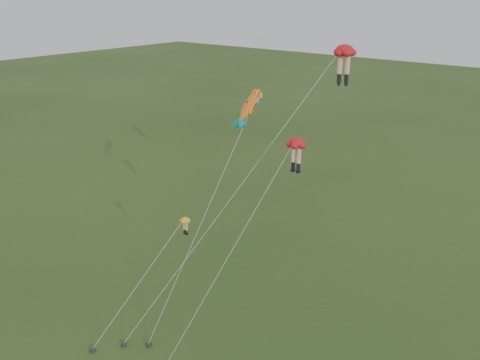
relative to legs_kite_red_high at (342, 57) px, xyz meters
The scene contains 5 objects.
ground 22.88m from the legs_kite_red_high, 118.00° to the right, with size 300.00×300.00×0.00m, color #294619.
legs_kite_red_high is the anchor object (origin of this frame).
legs_kite_red_mid 8.66m from the legs_kite_red_high, 81.15° to the right, with size 5.05×9.08×14.83m.
legs_kite_yellow 16.44m from the legs_kite_red_high, 130.09° to the right, with size 2.08×8.19×7.71m.
fish_kite 7.10m from the legs_kite_red_high, 124.26° to the right, with size 3.38×9.25×17.01m.
Camera 1 is at (23.95, -20.94, 23.21)m, focal length 40.00 mm.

